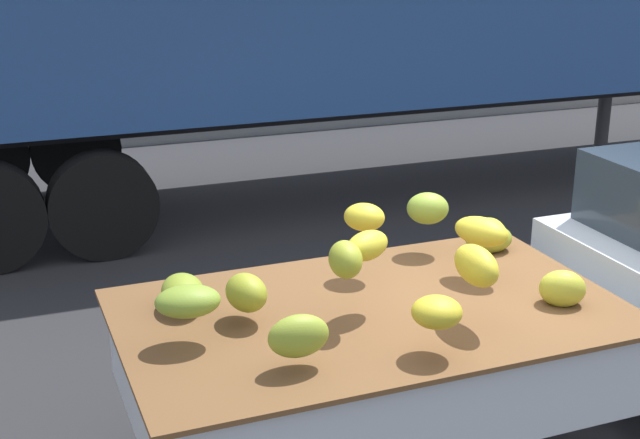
{
  "coord_description": "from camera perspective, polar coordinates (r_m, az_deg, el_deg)",
  "views": [
    {
      "loc": [
        -2.8,
        -4.66,
        3.28
      ],
      "look_at": [
        -0.87,
        0.44,
        1.4
      ],
      "focal_mm": 50.16,
      "sensor_mm": 36.0,
      "label": 1
    }
  ],
  "objects": [
    {
      "name": "ground",
      "position": [
        6.35,
        9.04,
        -12.4
      ],
      "size": [
        220.0,
        220.0,
        0.0
      ],
      "primitive_type": "plane",
      "color": "#28282B"
    },
    {
      "name": "curb_strip",
      "position": [
        14.03,
        -8.66,
        5.6
      ],
      "size": [
        80.0,
        0.8,
        0.16
      ],
      "primitive_type": "cube",
      "color": "gray",
      "rests_on": "ground"
    }
  ]
}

